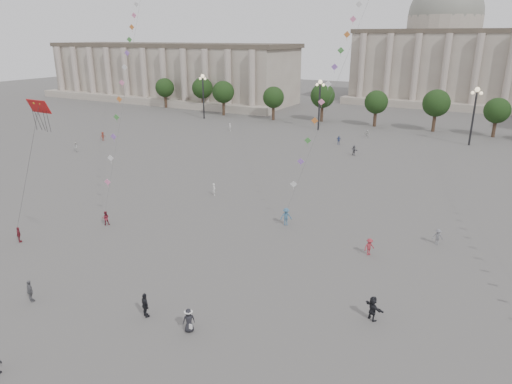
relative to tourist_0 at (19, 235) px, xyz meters
The scene contains 25 objects.
ground 20.23m from the tourist_0, ahead, with size 360.00×360.00×0.00m, color #4E4B49.
hall_west 106.85m from the tourist_0, 121.04° to the left, with size 84.00×26.22×17.20m.
hall_central 128.92m from the tourist_0, 81.00° to the left, with size 48.30×34.30×35.50m.
tree_row 78.17m from the tourist_0, 75.11° to the left, with size 137.12×5.12×8.00m.
lamp_post_far_west 72.19m from the tourist_0, 110.31° to the left, with size 2.00×0.90×10.65m.
lamp_post_mid_west 67.92m from the tourist_0, 85.72° to the left, with size 2.00×0.90×10.65m.
lamp_post_mid_east 76.27m from the tourist_0, 62.53° to the left, with size 2.00×0.90×10.65m.
person_crowd_0 57.90m from the tourist_0, 76.57° to the left, with size 0.96×0.40×1.63m, color #354578.
person_crowd_1 38.27m from the tourist_0, 131.25° to the left, with size 0.79×0.62×1.63m, color beige.
person_crowd_2 46.63m from the tourist_0, 126.65° to the left, with size 1.09×0.62×1.68m, color maroon.
person_crowd_3 34.31m from the tourist_0, ahead, with size 1.73×0.55×1.87m, color black.
person_crowd_4 66.94m from the tourist_0, 75.80° to the left, with size 1.37×0.44×1.48m, color beige.
person_crowd_6 41.14m from the tourist_0, 28.09° to the left, with size 1.03×0.59×1.60m, color slate.
person_crowd_8 34.04m from the tourist_0, 24.11° to the left, with size 1.06×0.61×1.64m, color maroon.
person_crowd_10 58.40m from the tourist_0, 100.97° to the left, with size 0.60×0.39×1.64m, color silver.
person_crowd_12 52.99m from the tourist_0, 69.58° to the left, with size 1.63×0.52×1.75m, color slate.
person_crowd_13 22.84m from the tourist_0, 66.58° to the left, with size 0.57×0.38×1.57m, color white.
tourist_0 is the anchor object (origin of this frame).
tourist_1 19.94m from the tourist_0, 10.67° to the right, with size 1.12×0.46×1.90m, color black.
tourist_3 12.29m from the tourist_0, 31.29° to the right, with size 1.04×0.43×1.78m, color slate.
kite_flyer_0 8.42m from the tourist_0, 59.90° to the left, with size 0.76×0.59×1.57m, color maroon.
kite_flyer_1 26.97m from the tourist_0, 37.93° to the left, with size 1.25×0.72×1.94m, color #396182.
hat_person 23.67m from the tourist_0, ahead, with size 0.99×0.99×1.74m.
dragon_kite 16.07m from the tourist_0, 14.63° to the right, with size 5.88×1.57×16.11m.
kite_train_west 37.79m from the tourist_0, 107.43° to the left, with size 25.38×40.56×62.64m.
Camera 1 is at (20.24, -22.17, 19.36)m, focal length 32.00 mm.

